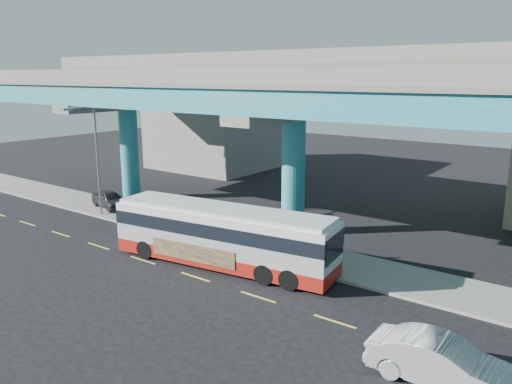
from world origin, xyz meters
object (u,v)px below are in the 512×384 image
Objects in this scene: transit_bus at (223,234)px; sedan at (442,362)px; parked_car at (110,199)px; street_lamp at (90,145)px; stop_sign at (285,224)px.

sedan is at bearing -24.77° from transit_bus.
parked_car is (-27.32, 7.63, 0.01)m from sedan.
transit_bus is 15.04m from parked_car.
street_lamp is at bearing 76.76° from sedan.
stop_sign is (2.41, 2.37, 0.39)m from transit_bus.
transit_bus is 14.11m from street_lamp.
street_lamp is (0.98, -2.12, 4.53)m from parked_car.
sedan is at bearing -31.79° from stop_sign.
stop_sign is (-10.36, 6.26, 1.37)m from sedan.
transit_bus is 3.12× the size of parked_car.
street_lamp reaches higher than parked_car.
sedan is at bearing -11.83° from street_lamp.
sedan is 27.28m from street_lamp.
sedan is 28.36m from parked_car.
sedan is (12.78, -3.90, -0.98)m from transit_bus.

